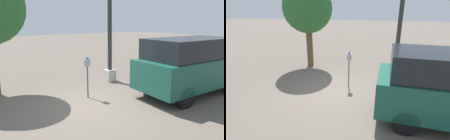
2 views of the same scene
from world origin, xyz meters
The scene contains 4 objects.
ground_plane centered at (0.00, 0.00, 0.00)m, with size 80.00×80.00×0.00m, color #60564C.
parking_meter_near centered at (0.39, 0.66, 1.13)m, with size 0.22×0.15×1.53m.
lamp_post centered at (2.40, 2.09, 2.03)m, with size 0.44×0.44×5.47m.
street_tree centered at (-2.33, 2.96, 3.21)m, with size 2.66×2.66×4.58m.
Camera 2 is at (1.59, -6.33, 3.31)m, focal length 28.00 mm.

